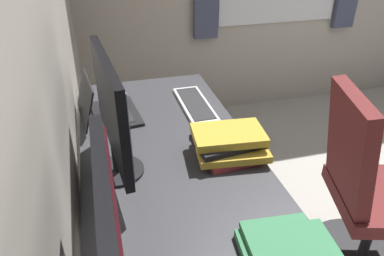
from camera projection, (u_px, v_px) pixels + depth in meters
wall_back at (17, 50)px, 0.93m from camera, size 4.44×0.10×2.60m
desk at (180, 192)px, 1.41m from camera, size 1.98×0.73×0.73m
drawer_pedestal at (171, 237)px, 1.63m from camera, size 0.40×0.51×0.69m
monitor_primary at (112, 112)px, 1.28m from camera, size 0.55×0.20×0.47m
laptop_leftmost at (104, 108)px, 1.77m from camera, size 0.35×0.31×0.21m
keyboard_main at (195, 105)px, 1.89m from camera, size 0.42×0.14×0.02m
book_stack_near at (229, 143)px, 1.49m from camera, size 0.26×0.32×0.11m
book_stack_far at (288, 249)px, 1.06m from camera, size 0.23×0.30×0.05m
office_chair at (365, 199)px, 1.68m from camera, size 0.56×0.60×0.97m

